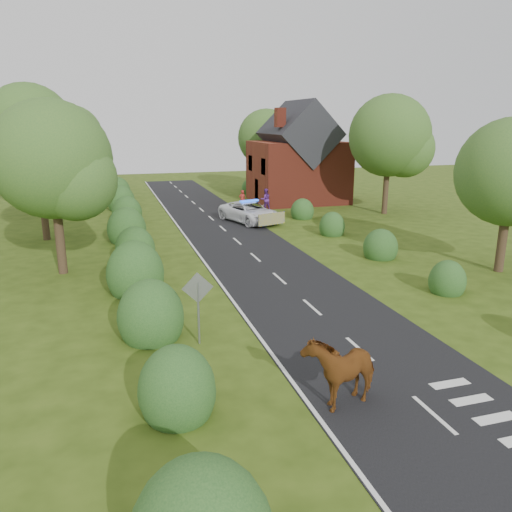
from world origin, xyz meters
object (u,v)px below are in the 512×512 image
object	(u,v)px
road_sign	(198,298)
pedestrian_purple	(265,199)
police_van	(249,212)
pedestrian_red	(242,199)
cow	(341,372)

from	to	relation	value
road_sign	pedestrian_purple	size ratio (longest dim) A/B	1.39
police_van	pedestrian_red	world-z (taller)	police_van
cow	pedestrian_red	xyz separation A→B (m)	(5.49, 30.17, -0.01)
pedestrian_red	pedestrian_purple	xyz separation A→B (m)	(1.70, -1.22, 0.11)
cow	pedestrian_purple	distance (m)	29.82
road_sign	pedestrian_purple	world-z (taller)	road_sign
police_van	pedestrian_red	xyz separation A→B (m)	(1.04, 5.87, 0.04)
road_sign	pedestrian_red	world-z (taller)	road_sign
pedestrian_purple	pedestrian_red	bearing A→B (deg)	-37.40
police_van	cow	bearing A→B (deg)	-118.83
cow	pedestrian_purple	xyz separation A→B (m)	(7.19, 28.94, 0.09)
pedestrian_red	pedestrian_purple	bearing A→B (deg)	138.13
road_sign	pedestrian_purple	xyz separation A→B (m)	(10.19, 24.33, -0.74)
police_van	pedestrian_purple	xyz separation A→B (m)	(2.74, 4.64, 0.15)
road_sign	cow	world-z (taller)	road_sign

